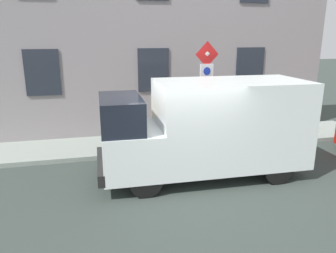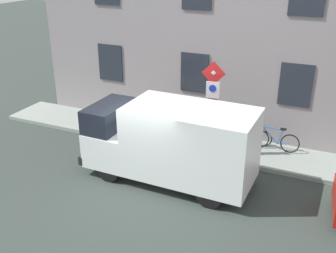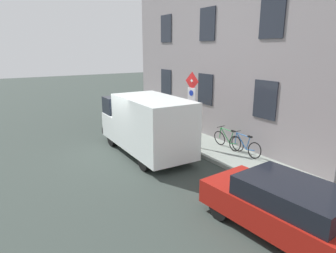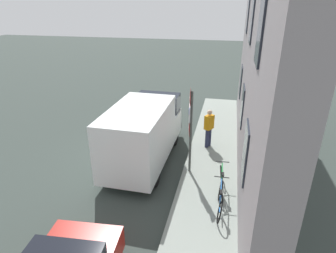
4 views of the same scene
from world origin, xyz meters
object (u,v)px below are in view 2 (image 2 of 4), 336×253
Objects in this scene: delivery_van at (172,142)px; bicycle_green at (248,135)px; bicycle_blue at (275,140)px; sign_post_stacked at (212,98)px; pedestrian at (160,114)px.

bicycle_green is (3.18, -1.62, -0.82)m from delivery_van.
bicycle_green is at bearing -1.09° from bicycle_blue.
sign_post_stacked is at bearing 47.99° from bicycle_green.
bicycle_blue is (1.27, -1.96, -1.69)m from sign_post_stacked.
delivery_van is at bearing 49.93° from bicycle_blue.
sign_post_stacked is 2.88m from bicycle_blue.
bicycle_blue is at bearing 176.41° from bicycle_green.
pedestrian is (-0.73, 4.15, 0.56)m from bicycle_blue.
delivery_van reaches higher than bicycle_green.
sign_post_stacked is 1.85× the size of bicycle_green.
pedestrian is (2.45, 1.58, -0.26)m from delivery_van.
pedestrian is at bearing 9.21° from bicycle_green.
sign_post_stacked reaches higher than bicycle_blue.
delivery_van is at bearing -116.78° from pedestrian.
sign_post_stacked is 2.18m from delivery_van.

